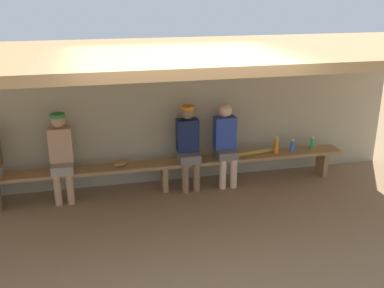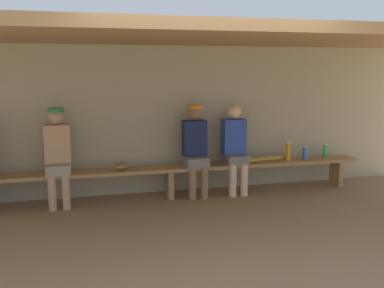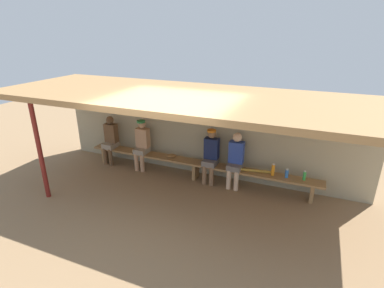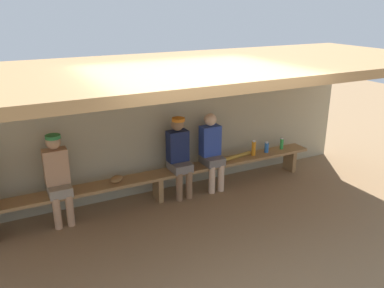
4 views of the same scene
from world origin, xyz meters
name	(u,v)px [view 2 (image 2 of 4)]	position (x,y,z in m)	size (l,w,h in m)	color
ground_plane	(197,236)	(0.00, 0.00, 0.00)	(24.00, 24.00, 0.00)	#8C6D4C
back_wall	(163,119)	(0.00, 2.00, 1.10)	(8.00, 0.20, 2.20)	tan
dugout_roof	(182,35)	(0.00, 0.70, 2.26)	(8.00, 2.80, 0.12)	#9E7547
bench	(169,172)	(0.00, 1.55, 0.39)	(6.00, 0.36, 0.46)	#9E7547
player_with_sunglasses	(58,152)	(-1.53, 1.55, 0.75)	(0.34, 0.42, 1.34)	gray
player_rightmost	(235,145)	(1.01, 1.55, 0.73)	(0.34, 0.42, 1.34)	slate
player_leftmost	(195,146)	(0.39, 1.55, 0.75)	(0.34, 0.42, 1.34)	slate
water_bottle_clear	(305,153)	(2.18, 1.56, 0.56)	(0.08, 0.08, 0.21)	blue
water_bottle_green	(325,151)	(2.55, 1.58, 0.56)	(0.06, 0.06, 0.22)	green
water_bottle_blue	(288,152)	(1.88, 1.55, 0.60)	(0.08, 0.08, 0.28)	orange
baseball_glove_tan	(122,166)	(-0.68, 1.56, 0.51)	(0.24, 0.17, 0.09)	olive
baseball_bat	(262,159)	(1.45, 1.55, 0.49)	(0.07, 0.07, 0.82)	#B28C33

